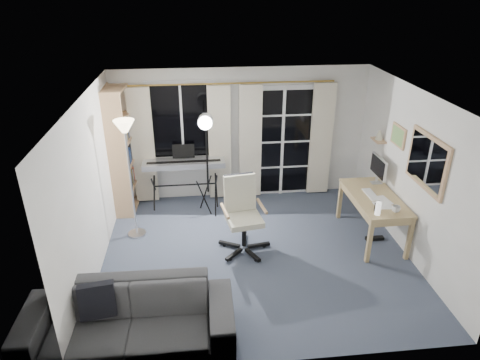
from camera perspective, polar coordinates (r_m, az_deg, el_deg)
The scene contains 17 objects.
floor at distance 6.54m, azimuth 2.12°, elevation -9.90°, with size 4.50×4.00×0.02m, color #3E465B.
window at distance 7.59m, azimuth -7.77°, elevation 7.83°, with size 1.20×0.08×1.40m.
french_door at distance 7.90m, azimuth 5.63°, elevation 5.00°, with size 1.32×0.09×2.11m.
curtains at distance 7.66m, azimuth -0.75°, elevation 5.02°, with size 3.60×0.07×2.13m.
bookshelf at distance 7.67m, azimuth -15.69°, elevation 3.63°, with size 0.40×1.04×2.19m.
torchiere_lamp at distance 6.50m, azimuth -14.91°, elevation 4.56°, with size 0.40×0.40×1.92m.
keyboard_piano at distance 7.58m, azimuth -7.47°, elevation 2.07°, with size 1.44×0.70×1.04m.
studio_light at distance 6.93m, azimuth -4.57°, elevation 6.15°, with size 0.35×0.37×1.86m.
office_chair at distance 6.36m, azimuth 0.22°, elevation -3.64°, with size 0.79×0.79×1.15m.
desk at distance 6.92m, azimuth 17.48°, elevation -2.74°, with size 0.70×1.37×0.73m.
monitor at distance 7.21m, azimuth 17.96°, elevation 1.60°, with size 0.18×0.52×0.46m.
desk_clutter at distance 6.75m, azimuth 17.65°, elevation -4.17°, with size 0.42×0.83×0.92m.
mug at distance 6.50m, azimuth 20.11°, elevation -3.57°, with size 0.12×0.09×0.12m, color silver.
wall_mirror at distance 6.19m, azimuth 23.68°, elevation 2.20°, with size 0.04×0.94×0.74m.
framed_print at distance 6.91m, azimuth 20.36°, elevation 5.54°, with size 0.03×0.42×0.32m.
wall_shelf at distance 7.37m, azimuth 18.05°, elevation 5.48°, with size 0.16×0.30×0.18m.
sofa at distance 5.06m, azimuth -14.84°, elevation -16.56°, with size 2.34×0.72×0.91m.
Camera 1 is at (-0.81, -5.27, 3.77)m, focal length 32.00 mm.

